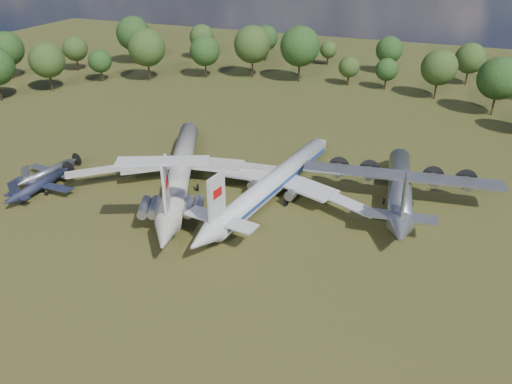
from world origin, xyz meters
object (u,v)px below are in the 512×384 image
at_px(small_prop_west, 40,187).
at_px(small_prop_northwest, 50,173).
at_px(tu104_jet, 274,186).
at_px(person_on_il62, 170,194).
at_px(an12_transport, 399,190).
at_px(il62_airliner, 181,173).

bearing_deg(small_prop_west, small_prop_northwest, 116.35).
height_order(tu104_jet, person_on_il62, person_on_il62).
bearing_deg(an12_transport, tu104_jet, -169.51).
bearing_deg(small_prop_west, il62_airliner, 28.74).
height_order(tu104_jet, small_prop_west, tu104_jet).
xyz_separation_m(an12_transport, small_prop_west, (-58.07, -19.26, -1.16)).
bearing_deg(an12_transport, small_prop_west, -168.95).
bearing_deg(an12_transport, person_on_il62, -153.35).
relative_size(il62_airliner, small_prop_northwest, 3.57).
relative_size(an12_transport, small_prop_northwest, 2.47).
relative_size(il62_airliner, person_on_il62, 29.90).
height_order(il62_airliner, small_prop_northwest, il62_airliner).
bearing_deg(tu104_jet, small_prop_northwest, -160.63).
distance_m(tu104_jet, person_on_il62, 18.70).
bearing_deg(person_on_il62, tu104_jet, -176.53).
relative_size(small_prop_west, person_on_il62, 9.44).
relative_size(small_prop_west, small_prop_northwest, 1.13).
bearing_deg(an12_transport, small_prop_northwest, -174.20).
xyz_separation_m(small_prop_west, small_prop_northwest, (-2.50, 5.16, -0.14)).
xyz_separation_m(il62_airliner, small_prop_northwest, (-23.83, -6.29, -1.48)).
relative_size(tu104_jet, small_prop_northwest, 3.34).
bearing_deg(an12_transport, il62_airliner, -175.31).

